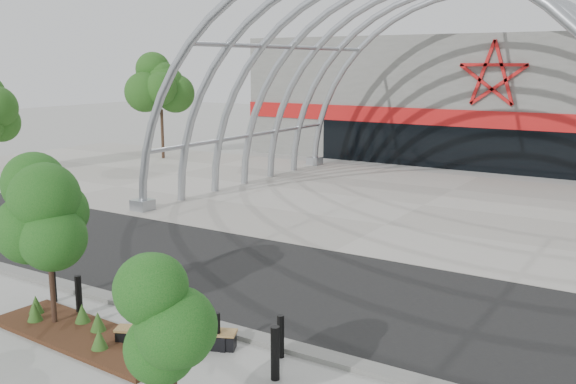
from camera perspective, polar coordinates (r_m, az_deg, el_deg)
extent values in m
plane|color=#9D9D97|center=(16.52, -7.56, -11.24)|extent=(140.00, 140.00, 0.00)
cube|color=black|center=(19.14, -0.81, -7.87)|extent=(140.00, 7.00, 0.02)
cube|color=#A39D93|center=(29.56, 11.97, -1.16)|extent=(60.00, 17.00, 0.04)
cube|color=slate|center=(16.32, -8.14, -11.32)|extent=(60.00, 0.50, 0.12)
cube|color=slate|center=(46.26, 20.07, 7.85)|extent=(34.00, 15.00, 8.00)
cube|color=black|center=(39.28, 17.45, 3.54)|extent=(22.00, 0.25, 2.60)
cube|color=red|center=(39.09, 17.60, 6.15)|extent=(34.00, 0.30, 1.00)
torus|color=#A1A6AC|center=(22.87, 5.37, -4.71)|extent=(20.36, 0.36, 20.36)
torus|color=#A1A6AC|center=(25.05, 7.96, -3.34)|extent=(20.36, 0.36, 20.36)
torus|color=#A1A6AC|center=(27.28, 10.14, -2.18)|extent=(20.36, 0.36, 20.36)
torus|color=#A1A6AC|center=(29.56, 11.97, -1.20)|extent=(20.36, 0.36, 20.36)
torus|color=#A1A6AC|center=(31.87, 13.54, -0.36)|extent=(20.36, 0.36, 20.36)
torus|color=#A1A6AC|center=(34.21, 14.90, 0.37)|extent=(20.36, 0.36, 20.36)
torus|color=#A1A6AC|center=(36.57, 16.08, 1.00)|extent=(20.36, 0.36, 20.36)
cylinder|color=#A1A6AC|center=(31.99, 0.27, 12.75)|extent=(0.20, 15.00, 0.20)
cylinder|color=#A1A6AC|center=(33.64, -3.49, 5.01)|extent=(0.20, 15.00, 0.20)
cube|color=#A1A6AC|center=(28.58, -12.79, -1.15)|extent=(0.80, 0.80, 0.50)
cube|color=#A1A6AC|center=(40.39, 2.37, 2.76)|extent=(0.80, 0.80, 0.50)
cube|color=black|center=(16.13, -17.60, -12.08)|extent=(5.45, 1.94, 0.10)
cone|color=#356022|center=(17.19, -21.60, -9.85)|extent=(0.37, 0.37, 0.46)
cone|color=#356022|center=(16.11, -16.55, -10.94)|extent=(0.37, 0.37, 0.46)
cone|color=#356022|center=(15.16, -16.44, -12.39)|extent=(0.37, 0.37, 0.46)
cone|color=#356022|center=(16.71, -17.83, -10.20)|extent=(0.37, 0.37, 0.46)
cone|color=#356022|center=(14.80, -12.54, -12.79)|extent=(0.37, 0.37, 0.46)
cone|color=#356022|center=(17.67, -21.50, -9.26)|extent=(0.37, 0.37, 0.46)
cylinder|color=black|center=(16.72, -20.22, -7.89)|extent=(0.13, 0.13, 2.02)
ellipsoid|color=#114613|center=(16.23, -20.67, -1.76)|extent=(1.73, 1.73, 2.20)
ellipsoid|color=#0E4611|center=(10.62, -10.31, -11.16)|extent=(1.34, 1.34, 1.77)
cube|color=black|center=(15.28, -11.59, -12.68)|extent=(1.83, 1.09, 0.31)
cube|color=black|center=(15.50, -14.07, -12.32)|extent=(0.27, 0.42, 0.37)
cube|color=black|center=(15.07, -9.03, -12.82)|extent=(0.27, 0.42, 0.37)
cube|color=olive|center=(15.20, -11.62, -11.94)|extent=(1.90, 1.17, 0.06)
cube|color=black|center=(15.06, -8.41, -12.90)|extent=(1.91, 1.14, 0.33)
cube|color=black|center=(15.26, -11.10, -12.55)|extent=(0.28, 0.43, 0.39)
cube|color=black|center=(14.88, -5.66, -13.02)|extent=(0.28, 0.43, 0.39)
cube|color=olive|center=(14.97, -8.44, -12.12)|extent=(1.98, 1.22, 0.06)
cylinder|color=black|center=(18.48, -20.19, -7.50)|extent=(0.18, 0.18, 1.13)
cylinder|color=black|center=(17.34, -18.10, -8.74)|extent=(0.17, 0.17, 1.06)
cylinder|color=black|center=(14.72, -6.31, -12.24)|extent=(0.14, 0.14, 0.90)
cylinder|color=black|center=(13.36, -1.15, -14.14)|extent=(0.18, 0.18, 1.14)
cylinder|color=black|center=(14.31, -0.66, -12.71)|extent=(0.16, 0.16, 0.97)
cylinder|color=black|center=(43.75, -11.10, 5.07)|extent=(0.20, 0.20, 3.30)
ellipsoid|color=#1D4B15|center=(43.53, -11.25, 9.00)|extent=(3.00, 3.00, 3.60)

